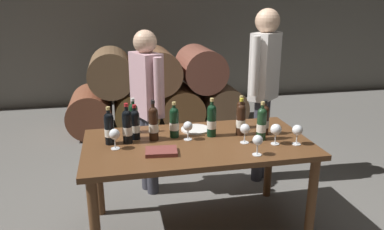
{
  "coord_description": "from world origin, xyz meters",
  "views": [
    {
      "loc": [
        -0.59,
        -2.57,
        1.79
      ],
      "look_at": [
        0.0,
        0.2,
        0.91
      ],
      "focal_mm": 34.83,
      "sensor_mm": 36.0,
      "label": 1
    }
  ],
  "objects_px": {
    "wine_glass_2": "(297,131)",
    "wine_glass_5": "(188,127)",
    "wine_glass_1": "(258,141)",
    "sommelier_presenting": "(264,80)",
    "wine_bottle_3": "(264,120)",
    "serving_plate": "(195,129)",
    "wine_bottle_7": "(262,123)",
    "wine_bottle_4": "(241,119)",
    "wine_bottle_1": "(174,122)",
    "wine_glass_0": "(245,130)",
    "tasting_notebook": "(161,151)",
    "wine_bottle_2": "(109,128)",
    "wine_bottle_5": "(241,114)",
    "wine_bottle_6": "(127,126)",
    "wine_bottle_8": "(153,123)",
    "wine_glass_3": "(276,130)",
    "wine_bottle_9": "(134,118)",
    "wine_bottle_10": "(135,124)",
    "wine_bottle_0": "(212,120)",
    "wine_glass_4": "(114,135)",
    "dining_table": "(197,153)",
    "taster_seated_left": "(147,99)"
  },
  "relations": [
    {
      "from": "wine_bottle_2",
      "to": "wine_bottle_9",
      "type": "bearing_deg",
      "value": 48.27
    },
    {
      "from": "wine_bottle_2",
      "to": "wine_bottle_5",
      "type": "relative_size",
      "value": 1.04
    },
    {
      "from": "dining_table",
      "to": "wine_bottle_8",
      "type": "bearing_deg",
      "value": 162.13
    },
    {
      "from": "wine_bottle_9",
      "to": "tasting_notebook",
      "type": "bearing_deg",
      "value": -71.35
    },
    {
      "from": "wine_bottle_9",
      "to": "wine_glass_0",
      "type": "height_order",
      "value": "wine_bottle_9"
    },
    {
      "from": "wine_bottle_4",
      "to": "wine_bottle_7",
      "type": "relative_size",
      "value": 0.99
    },
    {
      "from": "wine_bottle_8",
      "to": "wine_glass_5",
      "type": "height_order",
      "value": "wine_bottle_8"
    },
    {
      "from": "wine_bottle_5",
      "to": "wine_bottle_8",
      "type": "bearing_deg",
      "value": -169.85
    },
    {
      "from": "wine_bottle_6",
      "to": "wine_bottle_8",
      "type": "bearing_deg",
      "value": 5.7
    },
    {
      "from": "wine_glass_1",
      "to": "wine_glass_5",
      "type": "distance_m",
      "value": 0.56
    },
    {
      "from": "wine_bottle_5",
      "to": "wine_glass_0",
      "type": "bearing_deg",
      "value": -103.79
    },
    {
      "from": "wine_bottle_1",
      "to": "wine_bottle_4",
      "type": "xyz_separation_m",
      "value": [
        0.52,
        -0.06,
        0.01
      ]
    },
    {
      "from": "wine_bottle_3",
      "to": "wine_glass_1",
      "type": "bearing_deg",
      "value": -118.4
    },
    {
      "from": "wine_bottle_0",
      "to": "wine_bottle_8",
      "type": "xyz_separation_m",
      "value": [
        -0.45,
        0.01,
        0.0
      ]
    },
    {
      "from": "wine_glass_0",
      "to": "wine_glass_5",
      "type": "distance_m",
      "value": 0.43
    },
    {
      "from": "wine_bottle_2",
      "to": "wine_bottle_9",
      "type": "xyz_separation_m",
      "value": [
        0.19,
        0.21,
        -0.0
      ]
    },
    {
      "from": "wine_bottle_0",
      "to": "wine_bottle_10",
      "type": "distance_m",
      "value": 0.59
    },
    {
      "from": "wine_bottle_9",
      "to": "wine_bottle_10",
      "type": "distance_m",
      "value": 0.15
    },
    {
      "from": "wine_glass_1",
      "to": "wine_glass_2",
      "type": "bearing_deg",
      "value": 19.26
    },
    {
      "from": "wine_bottle_3",
      "to": "wine_glass_3",
      "type": "relative_size",
      "value": 1.78
    },
    {
      "from": "wine_glass_2",
      "to": "serving_plate",
      "type": "distance_m",
      "value": 0.82
    },
    {
      "from": "wine_glass_5",
      "to": "serving_plate",
      "type": "xyz_separation_m",
      "value": [
        0.1,
        0.2,
        -0.1
      ]
    },
    {
      "from": "wine_glass_2",
      "to": "wine_bottle_1",
      "type": "bearing_deg",
      "value": 158.21
    },
    {
      "from": "dining_table",
      "to": "wine_bottle_10",
      "type": "bearing_deg",
      "value": 161.23
    },
    {
      "from": "wine_bottle_4",
      "to": "wine_glass_5",
      "type": "bearing_deg",
      "value": -176.62
    },
    {
      "from": "wine_glass_0",
      "to": "tasting_notebook",
      "type": "bearing_deg",
      "value": -173.76
    },
    {
      "from": "wine_glass_4",
      "to": "tasting_notebook",
      "type": "relative_size",
      "value": 0.69
    },
    {
      "from": "wine_bottle_5",
      "to": "wine_bottle_8",
      "type": "xyz_separation_m",
      "value": [
        -0.74,
        -0.13,
        0.01
      ]
    },
    {
      "from": "wine_bottle_3",
      "to": "serving_plate",
      "type": "bearing_deg",
      "value": 157.69
    },
    {
      "from": "wine_glass_2",
      "to": "wine_glass_5",
      "type": "height_order",
      "value": "wine_glass_2"
    },
    {
      "from": "wine_bottle_7",
      "to": "wine_glass_2",
      "type": "bearing_deg",
      "value": -34.55
    },
    {
      "from": "wine_bottle_6",
      "to": "sommelier_presenting",
      "type": "xyz_separation_m",
      "value": [
        1.35,
        0.67,
        0.15
      ]
    },
    {
      "from": "wine_bottle_0",
      "to": "wine_bottle_1",
      "type": "distance_m",
      "value": 0.29
    },
    {
      "from": "wine_bottle_9",
      "to": "wine_glass_2",
      "type": "height_order",
      "value": "wine_bottle_9"
    },
    {
      "from": "wine_glass_5",
      "to": "taster_seated_left",
      "type": "height_order",
      "value": "taster_seated_left"
    },
    {
      "from": "wine_bottle_4",
      "to": "wine_glass_2",
      "type": "height_order",
      "value": "wine_bottle_4"
    },
    {
      "from": "wine_glass_1",
      "to": "sommelier_presenting",
      "type": "distance_m",
      "value": 1.2
    },
    {
      "from": "wine_glass_2",
      "to": "tasting_notebook",
      "type": "distance_m",
      "value": 1.01
    },
    {
      "from": "wine_bottle_5",
      "to": "wine_glass_5",
      "type": "xyz_separation_m",
      "value": [
        -0.48,
        -0.18,
        -0.02
      ]
    },
    {
      "from": "wine_bottle_2",
      "to": "wine_bottle_3",
      "type": "relative_size",
      "value": 1.03
    },
    {
      "from": "dining_table",
      "to": "wine_bottle_1",
      "type": "bearing_deg",
      "value": 138.57
    },
    {
      "from": "wine_bottle_10",
      "to": "wine_glass_0",
      "type": "relative_size",
      "value": 1.83
    },
    {
      "from": "wine_bottle_10",
      "to": "wine_bottle_7",
      "type": "bearing_deg",
      "value": -12.63
    },
    {
      "from": "wine_bottle_10",
      "to": "wine_glass_5",
      "type": "xyz_separation_m",
      "value": [
        0.39,
        -0.1,
        -0.02
      ]
    },
    {
      "from": "tasting_notebook",
      "to": "serving_plate",
      "type": "relative_size",
      "value": 0.92
    },
    {
      "from": "wine_bottle_10",
      "to": "taster_seated_left",
      "type": "xyz_separation_m",
      "value": [
        0.15,
        0.57,
        0.04
      ]
    },
    {
      "from": "wine_bottle_9",
      "to": "wine_glass_0",
      "type": "distance_m",
      "value": 0.89
    },
    {
      "from": "wine_glass_0",
      "to": "tasting_notebook",
      "type": "distance_m",
      "value": 0.65
    },
    {
      "from": "wine_bottle_3",
      "to": "wine_bottle_6",
      "type": "distance_m",
      "value": 1.07
    },
    {
      "from": "wine_glass_3",
      "to": "wine_glass_5",
      "type": "relative_size",
      "value": 1.07
    }
  ]
}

